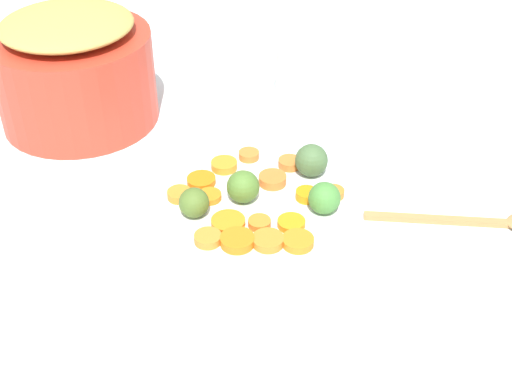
{
  "coord_description": "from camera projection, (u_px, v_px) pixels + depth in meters",
  "views": [
    {
      "loc": [
        -0.06,
        0.67,
        0.59
      ],
      "look_at": [
        -0.02,
        0.02,
        0.11
      ],
      "focal_mm": 47.53,
      "sensor_mm": 36.0,
      "label": 1
    }
  ],
  "objects": [
    {
      "name": "tabletop",
      "position": [
        245.0,
        244.0,
        0.89
      ],
      "size": [
        2.4,
        2.4,
        0.02
      ],
      "primitive_type": "cube",
      "color": "silver",
      "rests_on": "ground"
    },
    {
      "name": "serving_bowl_carrots",
      "position": [
        256.0,
        224.0,
        0.84
      ],
      "size": [
        0.24,
        0.24,
        0.08
      ],
      "primitive_type": "cylinder",
      "color": "white",
      "rests_on": "tabletop"
    },
    {
      "name": "metal_pot",
      "position": [
        76.0,
        78.0,
        1.08
      ],
      "size": [
        0.25,
        0.25,
        0.15
      ],
      "primitive_type": "cylinder",
      "color": "red",
      "rests_on": "tabletop"
    },
    {
      "name": "stuffing_mound",
      "position": [
        66.0,
        24.0,
        1.03
      ],
      "size": [
        0.2,
        0.2,
        0.03
      ],
      "primitive_type": "ellipsoid",
      "color": "tan",
      "rests_on": "metal_pot"
    },
    {
      "name": "carrot_slice_0",
      "position": [
        179.0,
        194.0,
        0.82
      ],
      "size": [
        0.03,
        0.03,
        0.01
      ],
      "primitive_type": "cylinder",
      "rotation": [
        0.0,
        0.0,
        6.06
      ],
      "color": "orange",
      "rests_on": "serving_bowl_carrots"
    },
    {
      "name": "carrot_slice_1",
      "position": [
        237.0,
        241.0,
        0.75
      ],
      "size": [
        0.05,
        0.05,
        0.01
      ],
      "primitive_type": "cylinder",
      "rotation": [
        0.0,
        0.0,
        0.63
      ],
      "color": "orange",
      "rests_on": "serving_bowl_carrots"
    },
    {
      "name": "carrot_slice_2",
      "position": [
        291.0,
        223.0,
        0.77
      ],
      "size": [
        0.03,
        0.03,
        0.01
      ],
      "primitive_type": "cylinder",
      "rotation": [
        0.0,
        0.0,
        3.12
      ],
      "color": "orange",
      "rests_on": "serving_bowl_carrots"
    },
    {
      "name": "carrot_slice_3",
      "position": [
        252.0,
        155.0,
        0.88
      ],
      "size": [
        0.03,
        0.03,
        0.01
      ],
      "primitive_type": "cylinder",
      "rotation": [
        0.0,
        0.0,
        0.06
      ],
      "color": "orange",
      "rests_on": "serving_bowl_carrots"
    },
    {
      "name": "carrot_slice_4",
      "position": [
        272.0,
        180.0,
        0.84
      ],
      "size": [
        0.05,
        0.05,
        0.01
      ],
      "primitive_type": "cylinder",
      "rotation": [
        0.0,
        0.0,
        2.05
      ],
      "color": "orange",
      "rests_on": "serving_bowl_carrots"
    },
    {
      "name": "carrot_slice_5",
      "position": [
        334.0,
        193.0,
        0.82
      ],
      "size": [
        0.03,
        0.03,
        0.01
      ],
      "primitive_type": "cylinder",
      "rotation": [
        0.0,
        0.0,
        3.15
      ],
      "color": "orange",
      "rests_on": "serving_bowl_carrots"
    },
    {
      "name": "carrot_slice_6",
      "position": [
        208.0,
        238.0,
        0.75
      ],
      "size": [
        0.04,
        0.04,
        0.01
      ],
      "primitive_type": "cylinder",
      "rotation": [
        0.0,
        0.0,
        4.08
      ],
      "color": "orange",
      "rests_on": "serving_bowl_carrots"
    },
    {
      "name": "carrot_slice_7",
      "position": [
        290.0,
        163.0,
        0.87
      ],
      "size": [
        0.03,
        0.03,
        0.01
      ],
      "primitive_type": "cylinder",
      "rotation": [
        0.0,
        0.0,
        2.91
      ],
      "color": "orange",
      "rests_on": "serving_bowl_carrots"
    },
    {
      "name": "carrot_slice_8",
      "position": [
        224.0,
        165.0,
        0.87
      ],
      "size": [
        0.05,
        0.05,
        0.01
      ],
      "primitive_type": "cylinder",
      "rotation": [
        0.0,
        0.0,
        0.47
      ],
      "color": "orange",
      "rests_on": "serving_bowl_carrots"
    },
    {
      "name": "carrot_slice_9",
      "position": [
        210.0,
        196.0,
        0.81
      ],
      "size": [
        0.03,
        0.03,
        0.01
      ],
      "primitive_type": "cylinder",
      "rotation": [
        0.0,
        0.0,
        4.54
      ],
      "color": "orange",
      "rests_on": "serving_bowl_carrots"
    },
    {
      "name": "carrot_slice_10",
      "position": [
        228.0,
        222.0,
        0.77
      ],
      "size": [
        0.05,
        0.05,
        0.01
      ],
      "primitive_type": "cylinder",
      "rotation": [
        0.0,
        0.0,
        5.2
      ],
      "color": "orange",
      "rests_on": "serving_bowl_carrots"
    },
    {
      "name": "carrot_slice_11",
      "position": [
        259.0,
        223.0,
        0.77
      ],
      "size": [
        0.04,
        0.04,
        0.01
      ],
      "primitive_type": "cylinder",
      "rotation": [
        0.0,
        0.0,
        2.44
      ],
      "color": "orange",
      "rests_on": "serving_bowl_carrots"
    },
    {
      "name": "carrot_slice_12",
      "position": [
        298.0,
        241.0,
        0.75
      ],
      "size": [
        0.04,
        0.04,
        0.01
      ],
      "primitive_type": "cylinder",
      "rotation": [
        0.0,
        0.0,
        5.0
      ],
      "color": "orange",
      "rests_on": "serving_bowl_carrots"
    },
    {
      "name": "carrot_slice_13",
      "position": [
        201.0,
        181.0,
        0.84
      ],
      "size": [
        0.04,
        0.04,
        0.01
      ],
      "primitive_type": "cylinder",
      "rotation": [
        0.0,
        0.0,
        1.46
      ],
      "color": "orange",
      "rests_on": "serving_bowl_carrots"
    },
    {
      "name": "carrot_slice_14",
      "position": [
        268.0,
        241.0,
        0.75
      ],
      "size": [
        0.05,
        0.05,
        0.01
      ],
      "primitive_type": "cylinder",
      "rotation": [
        0.0,
        0.0,
        4.37
      ],
      "color": "orange",
      "rests_on": "serving_bowl_carrots"
    },
    {
      "name": "carrot_slice_15",
      "position": [
        306.0,
        195.0,
        0.81
      ],
      "size": [
        0.04,
        0.04,
        0.01
      ],
      "primitive_type": "cylinder",
      "rotation": [
        0.0,
        0.0,
        0.68
      ],
      "color": "orange",
      "rests_on": "serving_bowl_carrots"
    },
    {
      "name": "brussels_sprout_0",
      "position": [
        194.0,
        203.0,
        0.78
      ],
      "size": [
        0.04,
        0.04,
        0.04
      ],
      "primitive_type": "sphere",
      "color": "#536D2A",
      "rests_on": "serving_bowl_carrots"
    },
    {
      "name": "brussels_sprout_1",
      "position": [
        240.0,
        187.0,
        0.8
      ],
      "size": [
        0.04,
        0.04,
        0.04
      ],
      "primitive_type": "sphere",
      "color": "#527A2F",
      "rests_on": "serving_bowl_carrots"
    },
    {
      "name": "brussels_sprout_2",
      "position": [
        324.0,
        198.0,
        0.79
      ],
      "size": [
        0.04,
        0.04,
        0.04
      ],
      "primitive_type": "sphere",
      "color": "#4A893B",
      "rests_on": "serving_bowl_carrots"
    },
    {
      "name": "brussels_sprout_3",
      "position": [
        311.0,
        160.0,
        0.85
      ],
      "size": [
        0.04,
        0.04,
        0.04
      ],
      "primitive_type": "sphere",
      "color": "#4C6B3F",
      "rests_on": "serving_bowl_carrots"
    },
    {
      "name": "wooden_spoon",
      "position": [
        506.0,
        223.0,
        0.9
      ],
      "size": [
        0.26,
        0.05,
        0.01
      ],
      "color": "#B97F48",
      "rests_on": "tabletop"
    },
    {
      "name": "casserole_dish",
      "position": [
        343.0,
        74.0,
        1.14
      ],
      "size": [
        0.23,
        0.23,
        0.1
      ],
      "primitive_type": "cylinder",
      "color": "white",
      "rests_on": "tabletop"
    }
  ]
}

